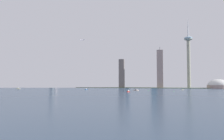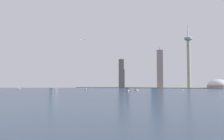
{
  "view_description": "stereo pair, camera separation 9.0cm",
  "coord_description": "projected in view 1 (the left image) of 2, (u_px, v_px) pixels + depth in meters",
  "views": [
    {
      "loc": [
        232.25,
        -434.79,
        24.8
      ],
      "look_at": [
        7.27,
        503.5,
        76.75
      ],
      "focal_mm": 36.21,
      "sensor_mm": 36.0,
      "label": 1
    },
    {
      "loc": [
        232.34,
        -434.77,
        24.8
      ],
      "look_at": [
        7.27,
        503.5,
        76.75
      ],
      "focal_mm": 36.21,
      "sensor_mm": 36.0,
      "label": 2
    }
  ],
  "objects": [
    {
      "name": "skyscraper_0",
      "position": [
        55.0,
        82.0,
        1172.01
      ],
      "size": [
        12.44,
        20.92,
        54.49
      ],
      "color": "#9EA586",
      "rests_on": "ground"
    },
    {
      "name": "channel_buoy_1",
      "position": [
        89.0,
        90.0,
        692.54
      ],
      "size": [
        1.18,
        1.18,
        2.44
      ],
      "primitive_type": "cone",
      "color": "#E54C19",
      "rests_on": "ground"
    },
    {
      "name": "skyscraper_5",
      "position": [
        154.0,
        71.0,
        1031.12
      ],
      "size": [
        25.96,
        13.89,
        159.02
      ],
      "color": "#5789A6",
      "rests_on": "ground"
    },
    {
      "name": "skyscraper_1",
      "position": [
        52.0,
        74.0,
        1056.12
      ],
      "size": [
        13.43,
        23.61,
        122.93
      ],
      "color": "slate",
      "rests_on": "ground"
    },
    {
      "name": "skyscraper_3",
      "position": [
        55.0,
        78.0,
        1103.28
      ],
      "size": [
        15.56,
        21.86,
        95.19
      ],
      "color": "#B6A4A6",
      "rests_on": "ground"
    },
    {
      "name": "channel_buoy_0",
      "position": [
        148.0,
        90.0,
        674.67
      ],
      "size": [
        1.79,
        1.79,
        2.5
      ],
      "primitive_type": "cone",
      "color": "green",
      "rests_on": "ground"
    },
    {
      "name": "boat_5",
      "position": [
        18.0,
        89.0,
        804.08
      ],
      "size": [
        16.04,
        5.82,
        4.62
      ],
      "rotation": [
        0.0,
        0.0,
        0.09
      ],
      "color": "beige",
      "rests_on": "ground"
    },
    {
      "name": "waterfront_pier",
      "position": [
        112.0,
        88.0,
        990.3
      ],
      "size": [
        975.1,
        55.75,
        2.0
      ],
      "primitive_type": "cube",
      "color": "#5A6B4D",
      "rests_on": "ground"
    },
    {
      "name": "observation_tower",
      "position": [
        189.0,
        53.0,
        961.75
      ],
      "size": [
        35.51,
        35.51,
        303.4
      ],
      "color": "#9E9D89",
      "rests_on": "ground"
    },
    {
      "name": "skyscraper_4",
      "position": [
        160.0,
        69.0,
        950.05
      ],
      "size": [
        25.55,
        24.29,
        173.48
      ],
      "color": "#A18A86",
      "rests_on": "ground"
    },
    {
      "name": "skyscraper_2",
      "position": [
        122.0,
        74.0,
        975.96
      ],
      "size": [
        22.44,
        19.69,
        123.93
      ],
      "color": "slate",
      "rests_on": "ground"
    },
    {
      "name": "skyscraper_6",
      "position": [
        128.0,
        75.0,
        1014.66
      ],
      "size": [
        15.62,
        19.12,
        119.78
      ],
      "color": "#406187",
      "rests_on": "ground"
    },
    {
      "name": "boat_2",
      "position": [
        136.0,
        90.0,
        663.37
      ],
      "size": [
        16.85,
        15.47,
        4.84
      ],
      "rotation": [
        0.0,
        0.0,
        2.44
      ],
      "color": "beige",
      "rests_on": "ground"
    },
    {
      "name": "ground_plane",
      "position": [
        53.0,
        94.0,
        474.94
      ],
      "size": [
        6000.0,
        6000.0,
        0.0
      ],
      "primitive_type": "plane",
      "color": "#2E4156"
    },
    {
      "name": "channel_buoy_2",
      "position": [
        174.0,
        91.0,
        590.33
      ],
      "size": [
        1.33,
        1.33,
        2.43
      ],
      "primitive_type": "cone",
      "color": "green",
      "rests_on": "ground"
    },
    {
      "name": "boat_1",
      "position": [
        128.0,
        91.0,
        558.62
      ],
      "size": [
        6.8,
        8.58,
        8.83
      ],
      "rotation": [
        0.0,
        0.0,
        4.13
      ],
      "color": "#A6211E",
      "rests_on": "ground"
    },
    {
      "name": "boat_0",
      "position": [
        182.0,
        90.0,
        713.67
      ],
      "size": [
        7.28,
        8.69,
        8.68
      ],
      "rotation": [
        0.0,
        0.0,
        0.98
      ],
      "color": "beige",
      "rests_on": "ground"
    },
    {
      "name": "airplane",
      "position": [
        83.0,
        40.0,
        1000.66
      ],
      "size": [
        24.53,
        25.27,
        7.98
      ],
      "rotation": [
        0.0,
        0.0,
        3.95
      ],
      "color": "silver"
    },
    {
      "name": "boat_3",
      "position": [
        86.0,
        89.0,
        729.26
      ],
      "size": [
        6.03,
        11.43,
        3.92
      ],
      "rotation": [
        0.0,
        0.0,
        1.27
      ],
      "color": "navy",
      "rests_on": "ground"
    },
    {
      "name": "stadium_dome",
      "position": [
        218.0,
        85.0,
        890.55
      ],
      "size": [
        84.33,
        84.33,
        45.91
      ],
      "color": "#A98E86",
      "rests_on": "ground"
    }
  ]
}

